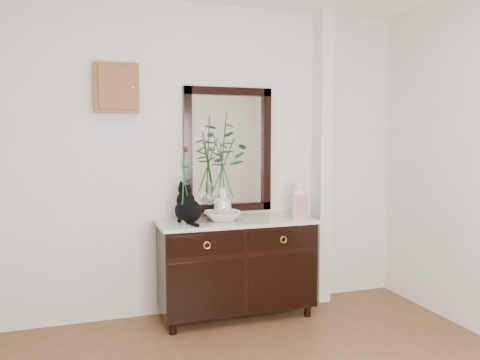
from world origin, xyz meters
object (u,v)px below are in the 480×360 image
object	(u,v)px
cat	(188,203)
lotus_bowl	(223,216)
sideboard	(236,263)
ginger_jar	(299,199)

from	to	relation	value
cat	lotus_bowl	size ratio (longest dim) A/B	1.07
sideboard	ginger_jar	size ratio (longest dim) A/B	4.08
ginger_jar	sideboard	bearing A→B (deg)	177.11
ginger_jar	cat	bearing A→B (deg)	179.02
sideboard	lotus_bowl	world-z (taller)	lotus_bowl
sideboard	ginger_jar	world-z (taller)	ginger_jar
sideboard	ginger_jar	xyz separation A→B (m)	(0.57, -0.03, 0.54)
sideboard	lotus_bowl	size ratio (longest dim) A/B	4.24
lotus_bowl	ginger_jar	xyz separation A→B (m)	(0.69, -0.03, 0.12)
lotus_bowl	ginger_jar	world-z (taller)	ginger_jar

